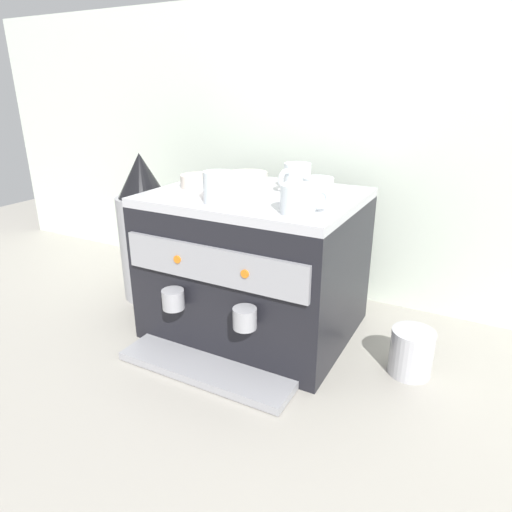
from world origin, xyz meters
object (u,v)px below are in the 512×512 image
Objects in this scene: espresso_machine at (255,264)px; ceramic_cup_1 at (296,176)px; coffee_grinder at (146,231)px; ceramic_cup_2 at (218,187)px; ceramic_bowl_1 at (198,181)px; ceramic_bowl_0 at (247,178)px; ceramic_cup_3 at (300,199)px; ceramic_cup_0 at (317,190)px; milk_pitcher at (411,352)px.

espresso_machine is 0.27m from ceramic_cup_1.
espresso_machine is 0.42m from coffee_grinder.
ceramic_bowl_1 is at bearing 140.32° from ceramic_cup_2.
ceramic_bowl_0 and ceramic_bowl_1 have the same top height.
ceramic_cup_3 is (0.22, -0.00, -0.01)m from ceramic_cup_2.
ceramic_bowl_0 is 0.24× the size of coffee_grinder.
ceramic_bowl_1 is at bearing 177.79° from ceramic_cup_0.
coffee_grinder is (-0.50, -0.07, -0.21)m from ceramic_cup_1.
ceramic_cup_3 is (0.00, -0.11, 0.00)m from ceramic_cup_0.
coffee_grinder is (-0.38, 0.15, -0.21)m from ceramic_cup_2.
ceramic_bowl_0 is (-0.04, 0.22, -0.02)m from ceramic_cup_2.
ceramic_bowl_1 is 0.72m from milk_pitcher.
milk_pitcher is (0.26, 0.11, -0.38)m from ceramic_cup_3.
ceramic_bowl_0 is at bearing 167.58° from milk_pitcher.
ceramic_cup_0 is 0.24m from ceramic_cup_2.
ceramic_cup_3 is 1.11× the size of ceramic_bowl_1.
ceramic_bowl_0 is at bearing 11.49° from coffee_grinder.
espresso_machine is at bearing 74.83° from ceramic_cup_2.
espresso_machine is 4.87× the size of ceramic_cup_1.
ceramic_cup_2 reaches higher than ceramic_bowl_1.
ceramic_cup_1 is 0.96× the size of ceramic_bowl_0.
ceramic_cup_3 is at bearing -89.73° from ceramic_cup_0.
ceramic_bowl_1 is at bearing -8.27° from coffee_grinder.
coffee_grinder reaches higher than ceramic_cup_3.
ceramic_cup_1 is (0.08, 0.10, 0.24)m from espresso_machine.
coffee_grinder is at bearing -172.05° from ceramic_cup_1.
coffee_grinder reaches higher than espresso_machine.
milk_pitcher is (0.87, -0.05, -0.17)m from coffee_grinder.
espresso_machine is 0.33m from ceramic_cup_3.
coffee_grinder is (-0.60, 0.05, -0.21)m from ceramic_cup_0.
ceramic_cup_3 reaches higher than milk_pitcher.
ceramic_cup_0 is 0.11m from ceramic_cup_3.
ceramic_bowl_0 is (-0.26, 0.23, -0.02)m from ceramic_cup_3.
ceramic_cup_1 is at bearing 115.31° from ceramic_cup_3.
ceramic_cup_1 is at bearing 22.31° from ceramic_bowl_1.
ceramic_bowl_1 is at bearing -157.69° from ceramic_cup_1.
espresso_machine is 0.30m from ceramic_cup_0.
ceramic_cup_0 is 0.20× the size of coffee_grinder.
coffee_grinder is (-0.42, 0.03, 0.03)m from espresso_machine.
ceramic_cup_2 is 0.23× the size of coffee_grinder.
ceramic_bowl_1 is (-0.25, -0.10, -0.02)m from ceramic_cup_1.
coffee_grinder reaches higher than milk_pitcher.
ceramic_cup_0 is 0.86× the size of ceramic_cup_1.
coffee_grinder is (-0.34, -0.07, -0.19)m from ceramic_bowl_0.
espresso_machine is at bearing 2.89° from ceramic_bowl_1.
ceramic_cup_0 is 0.46m from milk_pitcher.
milk_pitcher is at bearing -3.02° from coffee_grinder.
ceramic_cup_1 is 0.23× the size of coffee_grinder.
espresso_machine is 1.13× the size of coffee_grinder.
ceramic_cup_0 reaches higher than ceramic_bowl_0.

